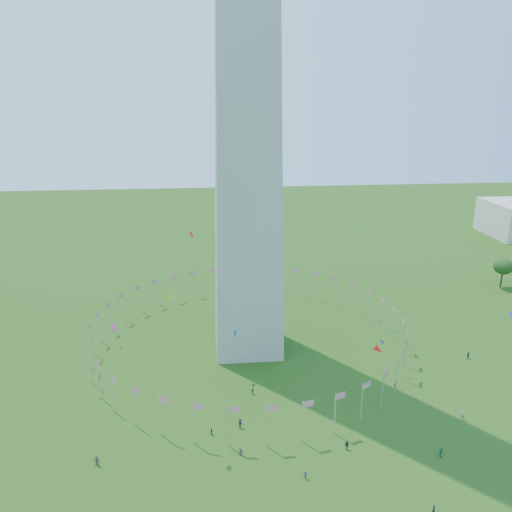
# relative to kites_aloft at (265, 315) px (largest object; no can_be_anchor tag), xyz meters

# --- Properties ---
(ground) EXTENTS (600.00, 600.00, 0.00)m
(ground) POSITION_rel_kites_aloft_xyz_m (-2.11, -29.47, -18.23)
(ground) COLOR #214510
(ground) RESTS_ON ground
(flag_ring) EXTENTS (80.24, 80.24, 9.00)m
(flag_ring) POSITION_rel_kites_aloft_xyz_m (-2.11, 20.53, -13.73)
(flag_ring) COLOR silver
(flag_ring) RESTS_ON ground
(crowd) EXTENTS (102.94, 69.65, 1.99)m
(crowd) POSITION_rel_kites_aloft_xyz_m (7.26, -26.32, -17.34)
(crowd) COLOR #56131E
(crowd) RESTS_ON ground
(kites_aloft) EXTENTS (102.69, 79.79, 32.08)m
(kites_aloft) POSITION_rel_kites_aloft_xyz_m (0.00, 0.00, 0.00)
(kites_aloft) COLOR red
(kites_aloft) RESTS_ON ground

